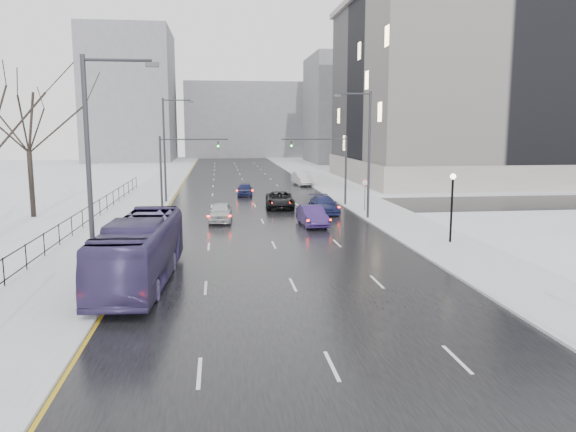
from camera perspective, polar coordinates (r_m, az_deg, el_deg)
name	(u,v)px	position (r m, az deg, el deg)	size (l,w,h in m)	color
road	(248,192)	(63.40, -4.04, 2.42)	(16.00, 150.00, 0.04)	black
cross_road	(256,207)	(51.51, -3.32, 0.91)	(130.00, 10.00, 0.04)	black
sidewalk_left	(153,193)	(63.71, -13.52, 2.28)	(5.00, 150.00, 0.16)	silver
sidewalk_right	(340,191)	(64.79, 5.28, 2.59)	(5.00, 150.00, 0.16)	silver
park_strip	(64,195)	(65.46, -21.81, 2.04)	(14.00, 150.00, 0.12)	white
tree_park_e	(34,218)	(49.73, -24.41, -0.20)	(9.45, 9.45, 13.50)	black
iron_fence	(49,239)	(34.87, -23.08, -2.20)	(0.06, 70.00, 1.30)	black
streetlight_r_mid	(366,149)	(44.44, 7.96, 6.80)	(2.95, 0.25, 10.00)	#2D2D33
streetlight_l_near	(95,169)	(23.46, -19.05, 4.54)	(2.95, 0.25, 10.00)	#2D2D33
streetlight_l_far	(167,145)	(55.13, -12.22, 7.09)	(2.95, 0.25, 10.00)	#2D2D33
lamppost_r_mid	(452,198)	(36.13, 16.33, 1.79)	(0.36, 0.36, 4.28)	black
mast_signal_right	(334,162)	(52.09, 4.75, 5.50)	(6.10, 0.33, 6.50)	#2D2D33
mast_signal_left	(173,163)	(51.15, -11.61, 5.28)	(6.10, 0.33, 6.50)	#2D2D33
no_uturn_sign	(365,186)	(48.79, 7.84, 3.09)	(0.60, 0.06, 2.70)	#2D2D33
civic_building	(496,99)	(84.23, 20.39, 11.13)	(41.00, 31.00, 24.80)	gray
bldg_far_right	(366,110)	(122.04, 7.93, 10.65)	(24.00, 20.00, 22.00)	slate
bldg_far_left	(131,96)	(129.43, -15.70, 11.64)	(18.00, 22.00, 28.00)	slate
bldg_far_center	(247,120)	(143.09, -4.21, 9.65)	(30.00, 18.00, 18.00)	slate
bus	(140,251)	(26.96, -14.79, -3.43)	(2.59, 11.05, 3.08)	#3C3261
sedan_center_near	(221,212)	(43.63, -6.87, 0.40)	(1.74, 4.32, 1.47)	#B4B6B9
sedan_right_near	(312,216)	(41.47, 2.47, 0.02)	(1.57, 4.51, 1.49)	#301D59
sedan_right_cross	(280,200)	(50.62, -0.84, 1.65)	(2.47, 5.36, 1.49)	black
sedan_right_far	(324,205)	(47.80, 3.68, 1.15)	(1.98, 4.87, 1.41)	#1A204F
sedan_center_far	(245,189)	(60.18, -4.41, 2.72)	(1.58, 3.94, 1.34)	#181D48
sedan_right_distant	(302,179)	(70.91, 1.48, 3.82)	(1.75, 5.03, 1.66)	silver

